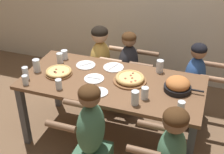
{
  "coord_description": "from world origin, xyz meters",
  "views": [
    {
      "loc": [
        0.92,
        -2.64,
        2.54
      ],
      "look_at": [
        0.0,
        0.0,
        0.85
      ],
      "focal_mm": 50.0,
      "sensor_mm": 36.0,
      "label": 1
    }
  ],
  "objects_px": {
    "diner_far_center": "(128,75)",
    "diner_near_center": "(91,142)",
    "diner_far_midleft": "(101,69)",
    "empty_plate_b": "(94,79)",
    "empty_plate_c": "(86,65)",
    "drinking_glass_b": "(135,99)",
    "pizza_board_second": "(130,79)",
    "drinking_glass_a": "(25,81)",
    "empty_plate_a": "(99,92)",
    "drinking_glass_c": "(160,67)",
    "drinking_glass_i": "(60,58)",
    "drinking_glass_f": "(26,74)",
    "pizza_board_main": "(59,72)",
    "empty_plate_d": "(114,67)",
    "drinking_glass_d": "(37,66)",
    "diner_far_right": "(193,88)",
    "drinking_glass_h": "(59,85)",
    "skillet_bowl": "(178,85)",
    "drinking_glass_j": "(181,107)",
    "drinking_glass_g": "(65,55)",
    "drinking_glass_e": "(145,94)"
  },
  "relations": [
    {
      "from": "diner_far_center",
      "to": "diner_near_center",
      "type": "xyz_separation_m",
      "value": [
        0.04,
        -1.33,
        0.04
      ]
    },
    {
      "from": "diner_far_midleft",
      "to": "diner_near_center",
      "type": "relative_size",
      "value": 0.97
    },
    {
      "from": "diner_far_center",
      "to": "empty_plate_b",
      "type": "bearing_deg",
      "value": -14.77
    },
    {
      "from": "empty_plate_c",
      "to": "drinking_glass_b",
      "type": "bearing_deg",
      "value": -36.15
    },
    {
      "from": "pizza_board_second",
      "to": "drinking_glass_a",
      "type": "relative_size",
      "value": 3.42
    },
    {
      "from": "empty_plate_a",
      "to": "empty_plate_c",
      "type": "xyz_separation_m",
      "value": [
        -0.35,
        0.47,
        -0.0
      ]
    },
    {
      "from": "drinking_glass_c",
      "to": "drinking_glass_i",
      "type": "relative_size",
      "value": 1.19
    },
    {
      "from": "drinking_glass_f",
      "to": "pizza_board_main",
      "type": "bearing_deg",
      "value": 37.7
    },
    {
      "from": "empty_plate_d",
      "to": "drinking_glass_i",
      "type": "bearing_deg",
      "value": -172.43
    },
    {
      "from": "empty_plate_c",
      "to": "drinking_glass_i",
      "type": "xyz_separation_m",
      "value": [
        -0.31,
        -0.03,
        0.05
      ]
    },
    {
      "from": "drinking_glass_d",
      "to": "drinking_glass_i",
      "type": "bearing_deg",
      "value": 60.65
    },
    {
      "from": "empty_plate_c",
      "to": "diner_near_center",
      "type": "xyz_separation_m",
      "value": [
        0.42,
        -0.88,
        -0.28
      ]
    },
    {
      "from": "empty_plate_b",
      "to": "diner_far_right",
      "type": "distance_m",
      "value": 1.26
    },
    {
      "from": "empty_plate_d",
      "to": "drinking_glass_a",
      "type": "height_order",
      "value": "drinking_glass_a"
    },
    {
      "from": "diner_far_center",
      "to": "drinking_glass_h",
      "type": "bearing_deg",
      "value": -24.71
    },
    {
      "from": "drinking_glass_b",
      "to": "diner_far_right",
      "type": "distance_m",
      "value": 1.16
    },
    {
      "from": "pizza_board_second",
      "to": "drinking_glass_c",
      "type": "xyz_separation_m",
      "value": [
        0.25,
        0.3,
        0.03
      ]
    },
    {
      "from": "skillet_bowl",
      "to": "drinking_glass_j",
      "type": "distance_m",
      "value": 0.37
    },
    {
      "from": "drinking_glass_f",
      "to": "skillet_bowl",
      "type": "bearing_deg",
      "value": 11.37
    },
    {
      "from": "empty_plate_c",
      "to": "drinking_glass_g",
      "type": "relative_size",
      "value": 2.03
    },
    {
      "from": "diner_far_center",
      "to": "empty_plate_a",
      "type": "bearing_deg",
      "value": -2.5
    },
    {
      "from": "drinking_glass_f",
      "to": "diner_far_right",
      "type": "height_order",
      "value": "diner_far_right"
    },
    {
      "from": "empty_plate_c",
      "to": "drinking_glass_i",
      "type": "relative_size",
      "value": 1.86
    },
    {
      "from": "skillet_bowl",
      "to": "drinking_glass_i",
      "type": "bearing_deg",
      "value": 174.18
    },
    {
      "from": "empty_plate_c",
      "to": "drinking_glass_j",
      "type": "height_order",
      "value": "drinking_glass_j"
    },
    {
      "from": "drinking_glass_i",
      "to": "diner_near_center",
      "type": "distance_m",
      "value": 1.17
    },
    {
      "from": "drinking_glass_a",
      "to": "pizza_board_second",
      "type": "bearing_deg",
      "value": 22.26
    },
    {
      "from": "drinking_glass_e",
      "to": "diner_near_center",
      "type": "height_order",
      "value": "diner_near_center"
    },
    {
      "from": "drinking_glass_d",
      "to": "drinking_glass_g",
      "type": "xyz_separation_m",
      "value": [
        0.16,
        0.37,
        -0.01
      ]
    },
    {
      "from": "empty_plate_c",
      "to": "drinking_glass_a",
      "type": "distance_m",
      "value": 0.72
    },
    {
      "from": "pizza_board_second",
      "to": "diner_far_center",
      "type": "relative_size",
      "value": 0.33
    },
    {
      "from": "drinking_glass_d",
      "to": "drinking_glass_e",
      "type": "relative_size",
      "value": 1.17
    },
    {
      "from": "empty_plate_b",
      "to": "skillet_bowl",
      "type": "bearing_deg",
      "value": 4.94
    },
    {
      "from": "empty_plate_a",
      "to": "diner_near_center",
      "type": "bearing_deg",
      "value": -79.54
    },
    {
      "from": "skillet_bowl",
      "to": "diner_near_center",
      "type": "height_order",
      "value": "diner_near_center"
    },
    {
      "from": "drinking_glass_b",
      "to": "drinking_glass_c",
      "type": "distance_m",
      "value": 0.68
    },
    {
      "from": "empty_plate_b",
      "to": "diner_far_center",
      "type": "xyz_separation_m",
      "value": [
        0.18,
        0.69,
        -0.31
      ]
    },
    {
      "from": "drinking_glass_i",
      "to": "diner_near_center",
      "type": "bearing_deg",
      "value": -49.3
    },
    {
      "from": "empty_plate_c",
      "to": "empty_plate_d",
      "type": "relative_size",
      "value": 0.95
    },
    {
      "from": "diner_far_center",
      "to": "diner_far_midleft",
      "type": "bearing_deg",
      "value": -90.0
    },
    {
      "from": "drinking_glass_b",
      "to": "diner_far_center",
      "type": "relative_size",
      "value": 0.13
    },
    {
      "from": "drinking_glass_h",
      "to": "diner_near_center",
      "type": "height_order",
      "value": "diner_near_center"
    },
    {
      "from": "drinking_glass_b",
      "to": "drinking_glass_c",
      "type": "xyz_separation_m",
      "value": [
        0.09,
        0.68,
        -0.0
      ]
    },
    {
      "from": "empty_plate_b",
      "to": "drinking_glass_c",
      "type": "height_order",
      "value": "drinking_glass_c"
    },
    {
      "from": "drinking_glass_d",
      "to": "drinking_glass_e",
      "type": "xyz_separation_m",
      "value": [
        1.26,
        -0.12,
        -0.01
      ]
    },
    {
      "from": "drinking_glass_i",
      "to": "empty_plate_a",
      "type": "bearing_deg",
      "value": -33.89
    },
    {
      "from": "drinking_glass_a",
      "to": "drinking_glass_c",
      "type": "xyz_separation_m",
      "value": [
        1.26,
        0.71,
        0.02
      ]
    },
    {
      "from": "skillet_bowl",
      "to": "diner_near_center",
      "type": "distance_m",
      "value": 1.02
    },
    {
      "from": "drinking_glass_b",
      "to": "diner_near_center",
      "type": "relative_size",
      "value": 0.13
    },
    {
      "from": "diner_far_midleft",
      "to": "diner_far_right",
      "type": "distance_m",
      "value": 1.2
    }
  ]
}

